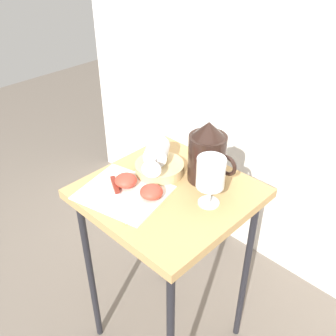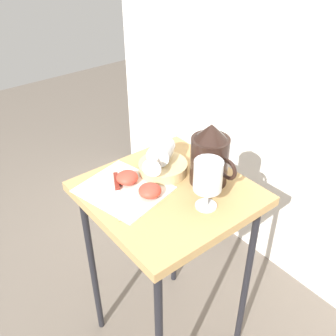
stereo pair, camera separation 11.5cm
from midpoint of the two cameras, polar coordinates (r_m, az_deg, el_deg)
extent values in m
plane|color=#665B51|center=(1.74, -2.05, -23.01)|extent=(6.00, 6.00, 0.00)
cube|color=silver|center=(1.57, 15.13, 12.60)|extent=(2.40, 0.03, 1.83)
cube|color=tan|center=(1.20, -2.73, -3.85)|extent=(0.48, 0.47, 0.03)
cylinder|color=black|center=(1.50, -13.56, -15.03)|extent=(0.02, 0.02, 0.71)
cylinder|color=black|center=(1.66, -2.26, -7.99)|extent=(0.02, 0.02, 0.71)
cylinder|color=black|center=(1.48, 9.05, -15.19)|extent=(0.02, 0.02, 0.71)
cube|color=silver|center=(1.19, -9.28, -3.68)|extent=(0.29, 0.27, 0.00)
cylinder|color=tan|center=(1.26, -3.86, -0.09)|extent=(0.16, 0.16, 0.03)
cylinder|color=black|center=(1.20, 3.01, 1.39)|extent=(0.12, 0.12, 0.15)
cylinder|color=#D1661E|center=(1.22, 2.97, 0.18)|extent=(0.11, 0.11, 0.08)
cone|color=black|center=(1.15, 3.16, 5.63)|extent=(0.10, 0.10, 0.05)
torus|color=black|center=(1.16, 5.88, 0.28)|extent=(0.07, 0.01, 0.07)
cylinder|color=silver|center=(1.14, 3.12, -5.19)|extent=(0.06, 0.06, 0.00)
cylinder|color=silver|center=(1.12, 3.17, -3.93)|extent=(0.01, 0.01, 0.06)
cylinder|color=silver|center=(1.08, 3.29, -0.79)|extent=(0.08, 0.08, 0.09)
cylinder|color=#D1661E|center=(1.09, 3.26, -1.65)|extent=(0.07, 0.07, 0.05)
cylinder|color=silver|center=(1.24, -4.29, 2.36)|extent=(0.11, 0.11, 0.08)
cylinder|color=silver|center=(1.18, -4.97, 0.57)|extent=(0.04, 0.05, 0.01)
cylinder|color=silver|center=(1.16, -5.29, -0.29)|extent=(0.05, 0.04, 0.06)
ellipsoid|color=#CC3D2D|center=(1.21, -8.92, -1.92)|extent=(0.07, 0.07, 0.04)
ellipsoid|color=#CC3D2D|center=(1.15, -5.32, -3.63)|extent=(0.07, 0.07, 0.04)
cube|color=silver|center=(1.13, -9.60, -5.94)|extent=(0.13, 0.08, 0.00)
cube|color=maroon|center=(1.22, -10.49, -2.57)|extent=(0.08, 0.05, 0.01)
camera|label=1|loc=(0.06, -92.86, -1.92)|focal=41.50mm
camera|label=2|loc=(0.06, 87.14, 1.92)|focal=41.50mm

